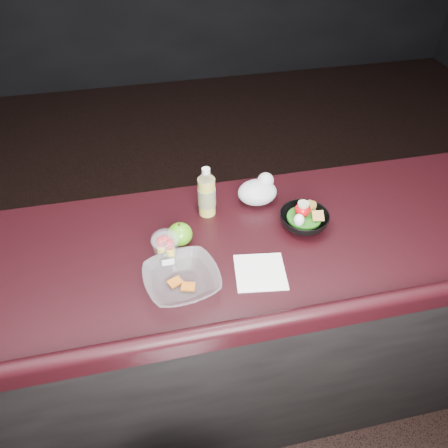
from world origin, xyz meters
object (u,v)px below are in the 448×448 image
(snack_bowl, at_px, (304,219))
(lemonade_bottle, at_px, (207,195))
(fruit_cup, at_px, (166,248))
(takeout_bowl, at_px, (182,280))
(green_apple, at_px, (180,234))

(snack_bowl, bearing_deg, lemonade_bottle, 155.74)
(fruit_cup, xyz_separation_m, snack_bowl, (0.50, 0.07, -0.03))
(lemonade_bottle, height_order, fruit_cup, lemonade_bottle)
(fruit_cup, xyz_separation_m, takeout_bowl, (0.03, -0.11, -0.04))
(green_apple, xyz_separation_m, takeout_bowl, (-0.02, -0.20, -0.01))
(snack_bowl, bearing_deg, green_apple, 178.99)
(lemonade_bottle, xyz_separation_m, fruit_cup, (-0.17, -0.22, -0.02))
(lemonade_bottle, bearing_deg, green_apple, -131.06)
(lemonade_bottle, height_order, green_apple, lemonade_bottle)
(green_apple, bearing_deg, fruit_cup, -123.80)
(green_apple, distance_m, takeout_bowl, 0.20)
(lemonade_bottle, distance_m, green_apple, 0.19)
(green_apple, height_order, snack_bowl, snack_bowl)
(fruit_cup, relative_size, snack_bowl, 0.56)
(lemonade_bottle, height_order, takeout_bowl, lemonade_bottle)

